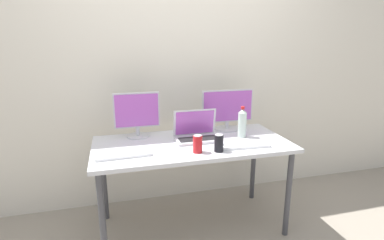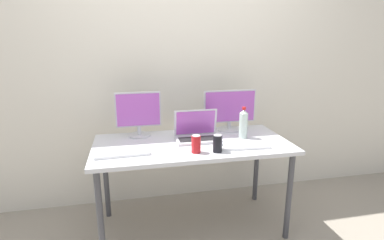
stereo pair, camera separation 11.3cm
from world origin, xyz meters
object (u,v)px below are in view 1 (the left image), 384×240
(keyboard_main, at_px, (242,145))
(monitor_left, at_px, (137,114))
(soda_can_by_laptop, at_px, (219,143))
(keyboard_aux, at_px, (124,154))
(work_desk, at_px, (192,151))
(mouse_by_keyboard, at_px, (220,144))
(laptop_silver, at_px, (197,133))
(soda_can_near_keyboard, at_px, (198,144))
(monitor_center, at_px, (227,109))
(water_bottle, at_px, (242,123))

(keyboard_main, bearing_deg, monitor_left, 152.50)
(monitor_left, height_order, keyboard_main, monitor_left)
(soda_can_by_laptop, bearing_deg, keyboard_aux, 171.88)
(work_desk, bearing_deg, mouse_by_keyboard, -38.19)
(monitor_left, height_order, soda_can_by_laptop, monitor_left)
(laptop_silver, bearing_deg, soda_can_by_laptop, -75.43)
(keyboard_main, relative_size, keyboard_aux, 1.07)
(work_desk, distance_m, keyboard_aux, 0.55)
(laptop_silver, xyz_separation_m, mouse_by_keyboard, (0.12, -0.20, -0.04))
(keyboard_main, distance_m, soda_can_near_keyboard, 0.36)
(work_desk, relative_size, monitor_center, 3.25)
(water_bottle, bearing_deg, keyboard_main, -112.76)
(work_desk, relative_size, monitor_left, 4.09)
(laptop_silver, relative_size, keyboard_aux, 0.93)
(work_desk, bearing_deg, keyboard_aux, -164.69)
(monitor_left, height_order, water_bottle, monitor_left)
(monitor_center, relative_size, laptop_silver, 1.32)
(monitor_left, relative_size, mouse_by_keyboard, 3.53)
(monitor_left, bearing_deg, mouse_by_keyboard, -34.57)
(water_bottle, height_order, soda_can_near_keyboard, water_bottle)
(soda_can_near_keyboard, bearing_deg, laptop_silver, 75.65)
(mouse_by_keyboard, distance_m, soda_can_by_laptop, 0.12)
(monitor_left, distance_m, keyboard_main, 0.87)
(work_desk, distance_m, keyboard_main, 0.40)
(water_bottle, relative_size, soda_can_by_laptop, 2.03)
(soda_can_by_laptop, bearing_deg, work_desk, 119.31)
(mouse_by_keyboard, bearing_deg, work_desk, 138.00)
(keyboard_aux, distance_m, mouse_by_keyboard, 0.70)
(monitor_center, xyz_separation_m, laptop_silver, (-0.33, -0.19, -0.13))
(monitor_center, bearing_deg, monitor_left, -179.82)
(work_desk, xyz_separation_m, monitor_center, (0.39, 0.26, 0.25))
(work_desk, relative_size, keyboard_aux, 3.98)
(monitor_left, distance_m, water_bottle, 0.85)
(keyboard_main, relative_size, mouse_by_keyboard, 3.88)
(mouse_by_keyboard, height_order, water_bottle, water_bottle)
(keyboard_aux, distance_m, soda_can_near_keyboard, 0.52)
(laptop_silver, bearing_deg, monitor_left, 157.12)
(water_bottle, relative_size, soda_can_near_keyboard, 2.03)
(mouse_by_keyboard, bearing_deg, laptop_silver, 117.19)
(monitor_left, relative_size, keyboard_main, 0.91)
(keyboard_aux, relative_size, soda_can_near_keyboard, 3.00)
(monitor_left, height_order, keyboard_aux, monitor_left)
(work_desk, height_order, monitor_center, monitor_center)
(mouse_by_keyboard, distance_m, soda_can_near_keyboard, 0.21)
(keyboard_aux, bearing_deg, soda_can_near_keyboard, -10.77)
(water_bottle, xyz_separation_m, soda_can_near_keyboard, (-0.45, -0.25, -0.05))
(work_desk, relative_size, keyboard_main, 3.72)
(keyboard_aux, bearing_deg, laptop_silver, 17.06)
(work_desk, bearing_deg, keyboard_main, -29.06)
(work_desk, relative_size, laptop_silver, 4.30)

